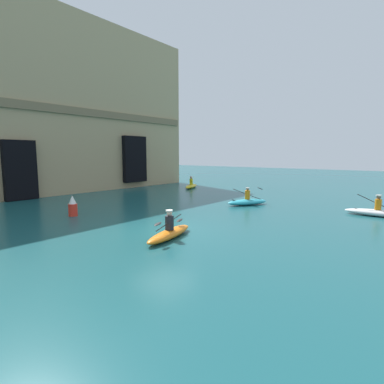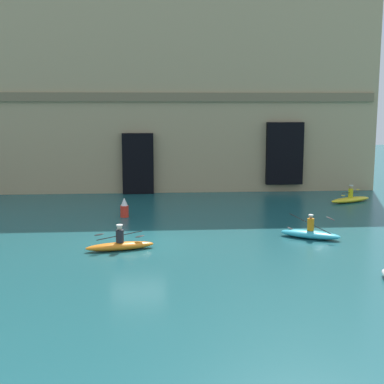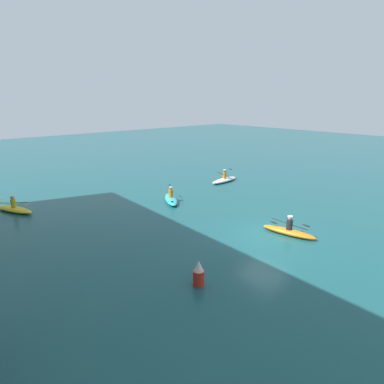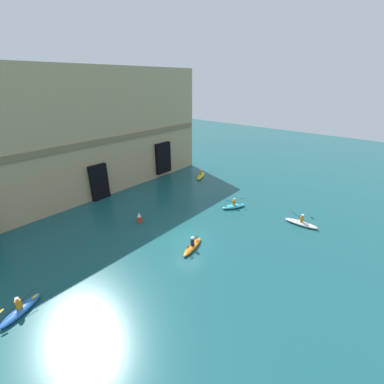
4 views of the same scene
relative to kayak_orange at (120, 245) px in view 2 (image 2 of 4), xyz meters
name	(u,v)px [view 2 (image 2 of 4)]	position (x,y,z in m)	size (l,w,h in m)	color
ground_plane	(138,243)	(0.77, 1.10, -0.24)	(120.00, 120.00, 0.00)	#195156
cliff_bluff	(125,90)	(-0.53, 19.00, 7.27)	(37.06, 7.56, 15.07)	tan
kayak_orange	(120,245)	(0.00, 0.00, 0.00)	(3.09, 1.29, 1.14)	orange
kayak_cyan	(310,233)	(8.99, 1.44, 0.00)	(2.91, 2.14, 1.16)	#33B2C6
kayak_yellow	(350,199)	(14.45, 10.73, -0.02)	(3.28, 2.06, 1.14)	yellow
marker_buoy	(124,208)	(-0.15, 7.09, 0.28)	(0.47, 0.47, 1.13)	red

